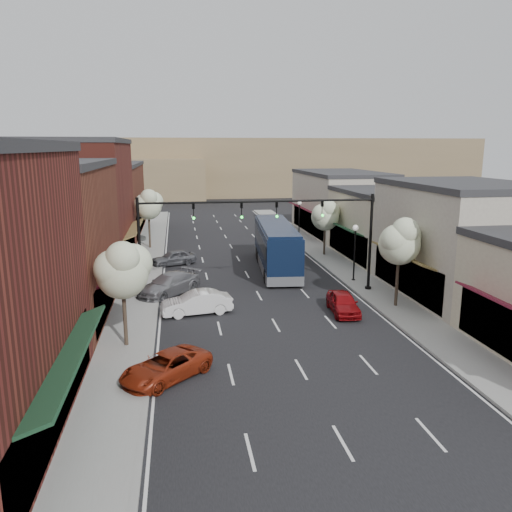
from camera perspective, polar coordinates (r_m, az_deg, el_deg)
name	(u,v)px	position (r m, az deg, el deg)	size (l,w,h in m)	color
ground	(283,338)	(27.56, 3.11, -9.32)	(160.00, 160.00, 0.00)	black
sidewalk_left	(145,265)	(44.78, -12.56, -1.00)	(2.80, 73.00, 0.15)	gray
sidewalk_right	(330,258)	(46.79, 8.42, -0.26)	(2.80, 73.00, 0.15)	gray
curb_left	(161,264)	(44.71, -10.77, -0.94)	(0.25, 73.00, 0.17)	gray
curb_right	(315,259)	(46.39, 6.77, -0.32)	(0.25, 73.00, 0.17)	gray
bldg_left_midnear	(30,241)	(32.70, -24.44, 1.52)	(10.14, 14.10, 9.40)	brown
bldg_left_midfar	(74,204)	(46.12, -20.06, 5.66)	(10.14, 14.10, 10.90)	maroon
bldg_left_far	(102,199)	(61.94, -17.24, 6.21)	(10.14, 18.10, 8.40)	brown
bldg_right_midnear	(461,240)	(37.02, 22.35, 1.67)	(9.14, 12.10, 7.90)	#BAB2A0
bldg_right_midfar	(388,225)	(47.63, 14.82, 3.46)	(9.14, 12.10, 6.40)	beige
bldg_right_far	(340,203)	(60.52, 9.53, 5.98)	(9.14, 16.10, 7.40)	#BAB2A0
hill_far	(200,166)	(115.23, -6.44, 10.17)	(120.00, 30.00, 12.00)	#7A6647
hill_near	(75,179)	(105.04, -19.97, 8.23)	(50.00, 20.00, 8.00)	#7A6647
signal_mast_right	(339,228)	(35.28, 9.42, 3.13)	(8.22, 0.46, 7.00)	black
signal_mast_left	(176,233)	(33.49, -9.18, 2.64)	(8.22, 0.46, 7.00)	black
tree_right_near	(401,240)	(32.61, 16.20, 1.75)	(2.85, 2.65, 5.95)	#47382B
tree_right_far	(326,214)	(47.45, 7.99, 4.73)	(2.85, 2.65, 5.43)	#47382B
tree_left_near	(123,269)	(25.82, -14.97, -1.40)	(2.85, 2.65, 5.69)	#47382B
tree_left_far	(149,204)	(51.35, -12.17, 5.83)	(2.85, 2.65, 6.13)	#47382B
lamp_post_near	(355,244)	(38.60, 11.24, 1.40)	(0.44, 0.44, 4.44)	black
lamp_post_far	(299,214)	(55.13, 4.97, 4.82)	(0.44, 0.44, 4.44)	black
coach_bus	(276,246)	(42.16, 2.31, 1.15)	(3.83, 12.81, 3.86)	#0D1934
red_hatchback	(343,303)	(31.70, 9.93, -5.29)	(1.59, 3.95, 1.34)	maroon
parked_car_a	(166,367)	(23.09, -10.25, -12.32)	(2.01, 4.35, 1.21)	maroon
parked_car_b	(197,303)	(31.28, -6.81, -5.33)	(1.53, 4.38, 1.44)	white
parked_car_c	(169,284)	(35.58, -9.91, -3.20)	(2.10, 5.18, 1.50)	gray
parked_car_d	(174,258)	(44.36, -9.40, -0.20)	(1.58, 3.92, 1.34)	#57585E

